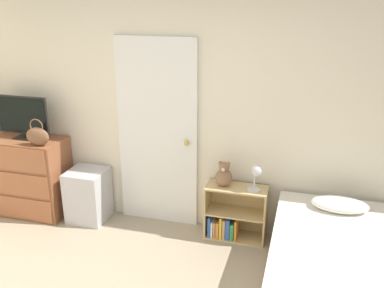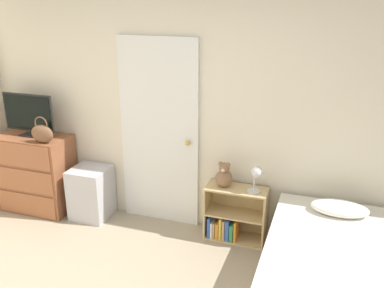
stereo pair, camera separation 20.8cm
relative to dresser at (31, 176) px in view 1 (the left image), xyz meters
name	(u,v)px [view 1 (the left image)]	position (x,y,z in m)	size (l,w,h in m)	color
wall_back	(186,110)	(1.74, 0.28, 0.83)	(10.00, 0.06, 2.55)	beige
door_closed	(157,134)	(1.45, 0.23, 0.56)	(0.86, 0.09, 2.00)	white
dresser	(31,176)	(0.00, 0.00, 0.00)	(0.81, 0.46, 0.89)	brown
tv	(22,117)	(-0.03, 0.03, 0.69)	(0.62, 0.16, 0.47)	black
handbag	(38,136)	(0.25, -0.14, 0.55)	(0.26, 0.11, 0.29)	brown
storage_bin	(88,195)	(0.69, 0.03, -0.15)	(0.40, 0.40, 0.58)	silver
bookshelf	(232,217)	(2.29, 0.09, -0.22)	(0.62, 0.28, 0.57)	tan
teddy_bear	(224,175)	(2.19, 0.09, 0.24)	(0.17, 0.17, 0.26)	#8C6647
desk_lamp	(257,173)	(2.52, 0.05, 0.32)	(0.14, 0.14, 0.28)	silver
bed	(339,281)	(3.30, -0.76, -0.17)	(1.13, 2.00, 0.64)	brown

